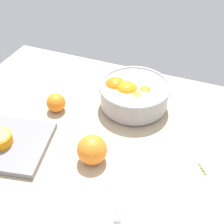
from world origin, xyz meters
TOP-DOWN VIEW (x-y plane):
  - ground_plane at (0.00, 0.00)cm, footprint 114.03×84.02cm
  - fruit_bowl at (4.01, 18.49)cm, footprint 24.48×24.48cm
  - cutting_board at (-27.53, -14.51)cm, footprint 32.94×26.88cm
  - orange_half_0 at (-26.47, -15.21)cm, footprint 7.35×7.35cm
  - loose_orange_0 at (-19.70, 6.58)cm, footprint 6.53×6.53cm
  - loose_orange_1 at (1.12, -9.52)cm, footprint 8.71×8.71cm
  - herb_sprig_1 at (31.67, -1.54)cm, footprint 3.41×4.42cm

SIDE VIEW (x-z plane):
  - ground_plane at x=0.00cm, z-range -3.00..0.00cm
  - herb_sprig_1 at x=31.67cm, z-range -0.21..0.75cm
  - cutting_board at x=-27.53cm, z-range 0.00..2.04cm
  - loose_orange_0 at x=-19.70cm, z-range 0.00..6.53cm
  - orange_half_0 at x=-26.47cm, z-range 2.01..5.43cm
  - loose_orange_1 at x=1.12cm, z-range 0.00..8.71cm
  - fruit_bowl at x=4.01cm, z-range -0.09..10.44cm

